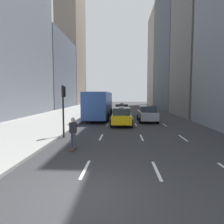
{
  "coord_description": "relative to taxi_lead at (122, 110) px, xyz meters",
  "views": [
    {
      "loc": [
        1.25,
        -5.6,
        2.93
      ],
      "look_at": [
        0.29,
        13.18,
        1.31
      ],
      "focal_mm": 32.0,
      "sensor_mm": 36.0,
      "label": 1
    }
  ],
  "objects": [
    {
      "name": "taxi_second",
      "position": [
        0.0,
        -7.77,
        0.0
      ],
      "size": [
        2.02,
        4.4,
        1.87
      ],
      "color": "yellow",
      "rests_on": "ground"
    },
    {
      "name": "city_bus",
      "position": [
        -2.81,
        -1.58,
        0.91
      ],
      "size": [
        2.8,
        11.61,
        3.25
      ],
      "color": "#2D519E",
      "rests_on": "ground"
    },
    {
      "name": "taxi_lead",
      "position": [
        0.0,
        0.0,
        0.0
      ],
      "size": [
        2.02,
        4.4,
        1.87
      ],
      "color": "yellow",
      "rests_on": "ground"
    },
    {
      "name": "lane_markings",
      "position": [
        1.4,
        1.8,
        -0.87
      ],
      "size": [
        5.72,
        56.0,
        0.01
      ],
      "color": "white",
      "rests_on": "ground"
    },
    {
      "name": "building_row_left",
      "position": [
        -15.2,
        9.32,
        14.47
      ],
      "size": [
        6.0,
        61.74,
        36.38
      ],
      "color": "#4C515B",
      "rests_on": "ground"
    },
    {
      "name": "sedan_black_near",
      "position": [
        2.8,
        -4.9,
        0.01
      ],
      "size": [
        2.02,
        4.69,
        1.76
      ],
      "color": "#9EA0A5",
      "rests_on": "ground"
    },
    {
      "name": "sidewalk_left",
      "position": [
        -8.2,
        5.8,
        -0.81
      ],
      "size": [
        8.0,
        66.0,
        0.15
      ],
      "primitive_type": "cube",
      "color": "#9E9E99",
      "rests_on": "ground"
    },
    {
      "name": "ground_plane",
      "position": [
        -1.2,
        -21.2,
        -0.88
      ],
      "size": [
        160.0,
        160.0,
        0.0
      ],
      "primitive_type": "plane",
      "color": "#333335"
    },
    {
      "name": "traffic_light_pole",
      "position": [
        -3.95,
        -13.39,
        1.53
      ],
      "size": [
        0.24,
        0.42,
        3.6
      ],
      "color": "black",
      "rests_on": "ground"
    },
    {
      "name": "skateboarder",
      "position": [
        -2.57,
        -16.36,
        0.08
      ],
      "size": [
        0.36,
        0.8,
        1.75
      ],
      "color": "brown",
      "rests_on": "ground"
    },
    {
      "name": "building_row_right",
      "position": [
        10.8,
        7.17,
        13.61
      ],
      "size": [
        6.0,
        57.75,
        33.25
      ],
      "color": "gray",
      "rests_on": "ground"
    }
  ]
}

